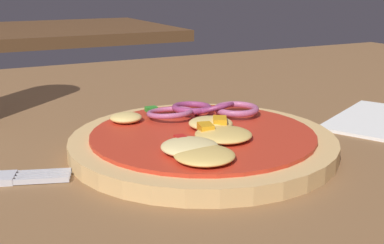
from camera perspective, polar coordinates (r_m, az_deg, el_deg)
The scene contains 4 objects.
dining_table at distance 0.41m, azimuth 5.97°, elevation -5.91°, with size 1.38×1.05×0.03m.
pizza at distance 0.41m, azimuth 1.22°, elevation -2.10°, with size 0.22×0.22×0.03m.
napkin at distance 0.54m, azimuth 20.94°, elevation 0.24°, with size 0.16×0.13×0.00m.
background_table at distance 1.62m, azimuth -16.10°, elevation 9.96°, with size 0.71×0.58×0.03m.
Camera 1 is at (-0.21, -0.32, 0.17)m, focal length 45.97 mm.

